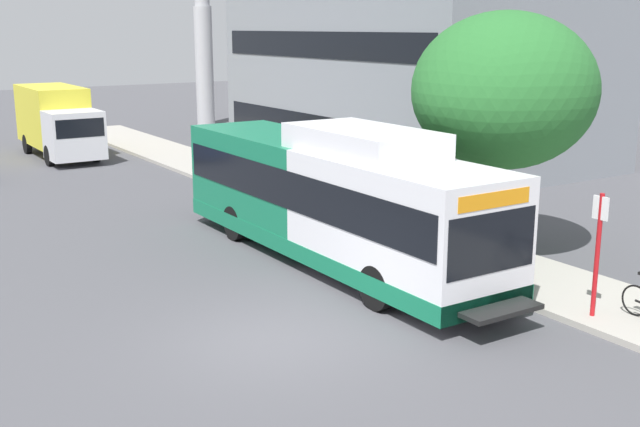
% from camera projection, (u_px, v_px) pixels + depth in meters
% --- Properties ---
extents(ground_plane, '(120.00, 120.00, 0.00)m').
position_uv_depth(ground_plane, '(133.00, 247.00, 21.82)').
color(ground_plane, '#4C4C51').
extents(sidewalk_curb, '(3.00, 56.00, 0.14)m').
position_uv_depth(sidewalk_curb, '(376.00, 225.00, 23.86)').
color(sidewalk_curb, '#A8A399').
rests_on(sidewalk_curb, ground).
extents(transit_bus, '(2.58, 12.25, 3.65)m').
position_uv_depth(transit_bus, '(331.00, 198.00, 20.05)').
color(transit_bus, white).
rests_on(transit_bus, ground).
extents(bus_stop_sign_pole, '(0.10, 0.36, 2.60)m').
position_uv_depth(bus_stop_sign_pole, '(598.00, 246.00, 15.89)').
color(bus_stop_sign_pole, red).
rests_on(bus_stop_sign_pole, sidewalk_curb).
extents(street_tree_near_stop, '(4.74, 4.74, 6.27)m').
position_uv_depth(street_tree_near_stop, '(504.00, 91.00, 19.98)').
color(street_tree_near_stop, '#4C3823').
rests_on(street_tree_near_stop, sidewalk_curb).
extents(box_truck_background, '(2.32, 7.01, 3.25)m').
position_uv_depth(box_truck_background, '(57.00, 120.00, 36.38)').
color(box_truck_background, silver).
rests_on(box_truck_background, ground).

